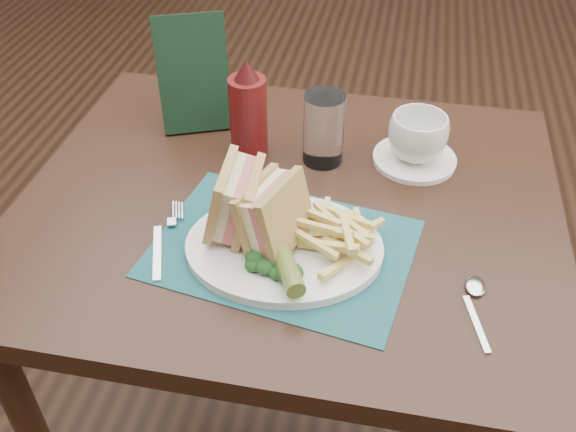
{
  "coord_description": "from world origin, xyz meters",
  "views": [
    {
      "loc": [
        0.16,
        -1.33,
        1.42
      ],
      "look_at": [
        0.02,
        -0.6,
        0.8
      ],
      "focal_mm": 40.0,
      "sensor_mm": 36.0,
      "label": 1
    }
  ],
  "objects_px": {
    "drinking_glass": "(324,129)",
    "sandwich_half_b": "(262,209)",
    "sandwich_half_a": "(221,197)",
    "plate": "(284,247)",
    "table_main": "(289,342)",
    "saucer": "(414,159)",
    "ketchup_bottle": "(248,109)",
    "coffee_cup": "(418,137)",
    "placemat": "(283,248)",
    "check_presenter": "(193,74)"
  },
  "relations": [
    {
      "from": "table_main",
      "to": "ketchup_bottle",
      "type": "xyz_separation_m",
      "value": [
        -0.1,
        0.12,
        0.47
      ]
    },
    {
      "from": "sandwich_half_b",
      "to": "placemat",
      "type": "bearing_deg",
      "value": 18.49
    },
    {
      "from": "sandwich_half_b",
      "to": "check_presenter",
      "type": "distance_m",
      "value": 0.38
    },
    {
      "from": "saucer",
      "to": "drinking_glass",
      "type": "distance_m",
      "value": 0.18
    },
    {
      "from": "drinking_glass",
      "to": "coffee_cup",
      "type": "bearing_deg",
      "value": 9.11
    },
    {
      "from": "plate",
      "to": "sandwich_half_b",
      "type": "bearing_deg",
      "value": 160.79
    },
    {
      "from": "coffee_cup",
      "to": "ketchup_bottle",
      "type": "distance_m",
      "value": 0.3
    },
    {
      "from": "sandwich_half_a",
      "to": "check_presenter",
      "type": "distance_m",
      "value": 0.34
    },
    {
      "from": "sandwich_half_a",
      "to": "plate",
      "type": "bearing_deg",
      "value": -15.28
    },
    {
      "from": "ketchup_bottle",
      "to": "check_presenter",
      "type": "bearing_deg",
      "value": 146.7
    },
    {
      "from": "saucer",
      "to": "check_presenter",
      "type": "bearing_deg",
      "value": 173.06
    },
    {
      "from": "sandwich_half_a",
      "to": "sandwich_half_b",
      "type": "bearing_deg",
      "value": -15.03
    },
    {
      "from": "sandwich_half_a",
      "to": "drinking_glass",
      "type": "distance_m",
      "value": 0.26
    },
    {
      "from": "drinking_glass",
      "to": "check_presenter",
      "type": "distance_m",
      "value": 0.27
    },
    {
      "from": "table_main",
      "to": "check_presenter",
      "type": "height_order",
      "value": "check_presenter"
    },
    {
      "from": "sandwich_half_b",
      "to": "drinking_glass",
      "type": "height_order",
      "value": "same"
    },
    {
      "from": "saucer",
      "to": "coffee_cup",
      "type": "relative_size",
      "value": 1.42
    },
    {
      "from": "placemat",
      "to": "drinking_glass",
      "type": "relative_size",
      "value": 2.97
    },
    {
      "from": "plate",
      "to": "placemat",
      "type": "bearing_deg",
      "value": 112.74
    },
    {
      "from": "saucer",
      "to": "ketchup_bottle",
      "type": "relative_size",
      "value": 0.81
    },
    {
      "from": "sandwich_half_a",
      "to": "table_main",
      "type": "bearing_deg",
      "value": 48.68
    },
    {
      "from": "drinking_glass",
      "to": "sandwich_half_b",
      "type": "bearing_deg",
      "value": -102.49
    },
    {
      "from": "sandwich_half_a",
      "to": "sandwich_half_b",
      "type": "relative_size",
      "value": 1.03
    },
    {
      "from": "plate",
      "to": "ketchup_bottle",
      "type": "xyz_separation_m",
      "value": [
        -0.11,
        0.25,
        0.08
      ]
    },
    {
      "from": "placemat",
      "to": "coffee_cup",
      "type": "relative_size",
      "value": 3.66
    },
    {
      "from": "placemat",
      "to": "ketchup_bottle",
      "type": "height_order",
      "value": "ketchup_bottle"
    },
    {
      "from": "sandwich_half_b",
      "to": "saucer",
      "type": "bearing_deg",
      "value": 70.71
    },
    {
      "from": "table_main",
      "to": "saucer",
      "type": "height_order",
      "value": "saucer"
    },
    {
      "from": "drinking_glass",
      "to": "table_main",
      "type": "bearing_deg",
      "value": -106.63
    },
    {
      "from": "plate",
      "to": "ketchup_bottle",
      "type": "relative_size",
      "value": 1.61
    },
    {
      "from": "sandwich_half_b",
      "to": "coffee_cup",
      "type": "xyz_separation_m",
      "value": [
        0.22,
        0.27,
        -0.02
      ]
    },
    {
      "from": "sandwich_half_a",
      "to": "check_presenter",
      "type": "relative_size",
      "value": 0.54
    },
    {
      "from": "sandwich_half_b",
      "to": "ketchup_bottle",
      "type": "relative_size",
      "value": 0.6
    },
    {
      "from": "plate",
      "to": "check_presenter",
      "type": "xyz_separation_m",
      "value": [
        -0.24,
        0.33,
        0.1
      ]
    },
    {
      "from": "sandwich_half_a",
      "to": "coffee_cup",
      "type": "distance_m",
      "value": 0.39
    },
    {
      "from": "drinking_glass",
      "to": "placemat",
      "type": "bearing_deg",
      "value": -95.55
    },
    {
      "from": "placemat",
      "to": "plate",
      "type": "relative_size",
      "value": 1.29
    },
    {
      "from": "coffee_cup",
      "to": "ketchup_bottle",
      "type": "bearing_deg",
      "value": -174.21
    },
    {
      "from": "table_main",
      "to": "ketchup_bottle",
      "type": "height_order",
      "value": "ketchup_bottle"
    },
    {
      "from": "sandwich_half_a",
      "to": "check_presenter",
      "type": "height_order",
      "value": "check_presenter"
    },
    {
      "from": "plate",
      "to": "sandwich_half_b",
      "type": "distance_m",
      "value": 0.07
    },
    {
      "from": "placemat",
      "to": "drinking_glass",
      "type": "bearing_deg",
      "value": 84.45
    },
    {
      "from": "plate",
      "to": "sandwich_half_b",
      "type": "xyz_separation_m",
      "value": [
        -0.03,
        0.01,
        0.06
      ]
    },
    {
      "from": "ketchup_bottle",
      "to": "sandwich_half_a",
      "type": "bearing_deg",
      "value": -86.67
    },
    {
      "from": "coffee_cup",
      "to": "check_presenter",
      "type": "height_order",
      "value": "check_presenter"
    },
    {
      "from": "saucer",
      "to": "coffee_cup",
      "type": "height_order",
      "value": "coffee_cup"
    },
    {
      "from": "table_main",
      "to": "drinking_glass",
      "type": "relative_size",
      "value": 6.92
    },
    {
      "from": "sandwich_half_b",
      "to": "check_presenter",
      "type": "xyz_separation_m",
      "value": [
        -0.2,
        0.32,
        0.03
      ]
    },
    {
      "from": "placemat",
      "to": "ketchup_bottle",
      "type": "distance_m",
      "value": 0.28
    },
    {
      "from": "table_main",
      "to": "coffee_cup",
      "type": "bearing_deg",
      "value": 37.02
    }
  ]
}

